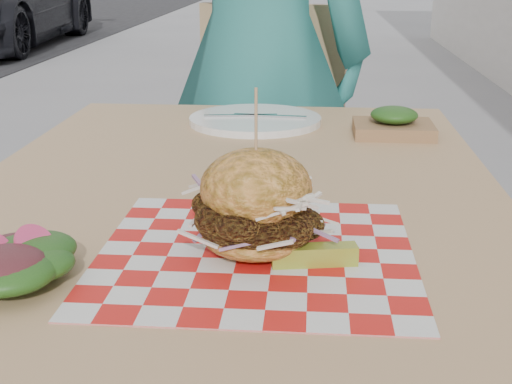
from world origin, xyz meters
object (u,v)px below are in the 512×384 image
(diner, at_px, (257,48))
(sandwich, at_px, (256,209))
(patio_chair, at_px, (276,151))
(patio_table, at_px, (233,235))

(diner, xyz_separation_m, sandwich, (0.09, -1.15, -0.04))
(patio_chair, bearing_deg, sandwich, -78.37)
(diner, bearing_deg, patio_table, 107.36)
(diner, bearing_deg, patio_chair, -127.36)
(diner, distance_m, sandwich, 1.16)
(diner, xyz_separation_m, patio_chair, (0.05, 0.04, -0.29))
(sandwich, bearing_deg, patio_chair, 91.85)
(diner, xyz_separation_m, patio_table, (0.03, -0.90, -0.17))
(patio_table, distance_m, patio_chair, 0.95)
(diner, relative_size, sandwich, 8.86)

